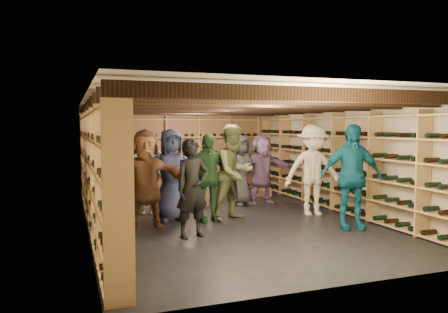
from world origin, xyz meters
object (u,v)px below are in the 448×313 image
crate_stack_left (196,192)px  person_4 (351,177)px  person_9 (147,179)px  person_12 (241,170)px  person_10 (207,178)px  person_11 (262,169)px  person_5 (146,179)px  person_3 (313,170)px  person_6 (171,175)px  person_1 (192,189)px  crate_stack_right (191,185)px  person_0 (117,184)px  person_2 (234,172)px  crate_loose (261,192)px

crate_stack_left → person_4: (2.03, -3.08, 0.61)m
person_9 → person_12: bearing=32.3°
person_10 → person_11: (1.83, 1.42, -0.02)m
crate_stack_left → person_5: size_ratio=0.37×
person_3 → person_6: person_3 is taller
person_1 → person_11: 3.52m
person_11 → person_4: bearing=-84.8°
person_1 → person_4: 2.91m
person_4 → crate_stack_right: bearing=131.5°
crate_stack_left → crate_stack_right: 1.11m
person_6 → crate_stack_left: bearing=55.8°
person_0 → person_2: bearing=7.4°
person_2 → person_6: person_2 is taller
person_4 → person_12: bearing=126.3°
person_0 → person_2: (2.24, -0.44, 0.19)m
person_4 → person_10: size_ratio=1.11×
person_3 → person_10: (-2.28, 0.16, -0.09)m
crate_stack_left → crate_loose: 2.29m
crate_stack_left → person_0: size_ratio=0.45×
person_6 → person_10: person_6 is taller
crate_loose → person_10: size_ratio=0.29×
crate_stack_left → person_3: 2.77m
crate_loose → person_10: bearing=-132.6°
crate_stack_left → person_2: 1.77m
crate_loose → crate_stack_right: bearing=174.7°
person_3 → person_4: bearing=-77.7°
crate_stack_left → person_10: size_ratio=0.39×
crate_stack_right → person_5: bearing=-119.9°
person_1 → person_3: size_ratio=0.87×
person_9 → person_10: bearing=-23.2°
crate_stack_right → person_12: (0.87, -1.26, 0.49)m
person_11 → crate_loose: bearing=62.7°
person_1 → person_10: (0.61, 1.11, 0.04)m
person_11 → person_1: bearing=-137.4°
person_2 → person_12: (0.73, 1.46, -0.12)m
crate_stack_right → person_2: size_ratio=0.36×
person_2 → crate_stack_right: bearing=73.3°
crate_stack_left → crate_loose: crate_stack_left is taller
person_2 → person_3: bearing=-23.6°
person_0 → person_1: (1.08, -1.51, 0.07)m
person_6 → person_9: person_6 is taller
person_9 → person_1: bearing=-56.9°
person_12 → crate_stack_right: bearing=101.8°
person_0 → person_11: person_11 is taller
person_3 → person_10: size_ratio=1.10×
crate_stack_right → person_11: size_ratio=0.41×
person_12 → crate_loose: bearing=23.9°
person_10 → person_12: size_ratio=1.04×
person_0 → person_12: 3.15m
person_2 → person_10: (-0.55, 0.04, -0.09)m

